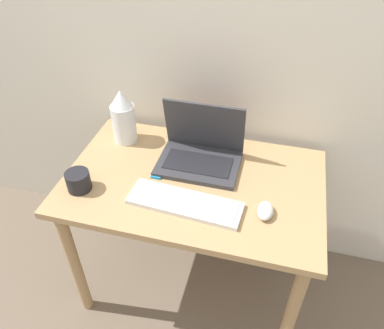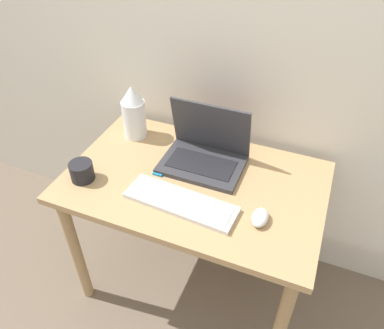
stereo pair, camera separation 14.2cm
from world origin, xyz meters
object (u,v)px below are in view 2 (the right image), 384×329
(keyboard, at_px, (181,202))
(mug, at_px, (82,171))
(laptop, at_px, (205,151))
(mouse, at_px, (260,217))
(vase, at_px, (134,112))
(mp3_player, at_px, (159,172))

(keyboard, xyz_separation_m, mug, (-0.42, -0.02, 0.03))
(laptop, bearing_deg, mug, -145.28)
(mouse, bearing_deg, vase, 155.37)
(keyboard, distance_m, mug, 0.42)
(keyboard, relative_size, mug, 4.66)
(keyboard, height_order, mouse, mouse)
(keyboard, bearing_deg, vase, 138.15)
(mp3_player, bearing_deg, vase, 137.50)
(mp3_player, distance_m, mug, 0.31)
(mouse, height_order, mug, mug)
(vase, bearing_deg, mp3_player, -42.50)
(mouse, bearing_deg, keyboard, -174.58)
(mouse, relative_size, mug, 0.99)
(laptop, bearing_deg, vase, 170.29)
(vase, xyz_separation_m, mp3_player, (0.22, -0.20, -0.12))
(keyboard, relative_size, vase, 1.74)
(laptop, bearing_deg, mp3_player, -136.92)
(laptop, bearing_deg, keyboard, -88.58)
(vase, height_order, mug, vase)
(laptop, distance_m, mouse, 0.39)
(mouse, xyz_separation_m, mug, (-0.72, -0.04, 0.02))
(mouse, bearing_deg, mug, -176.41)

